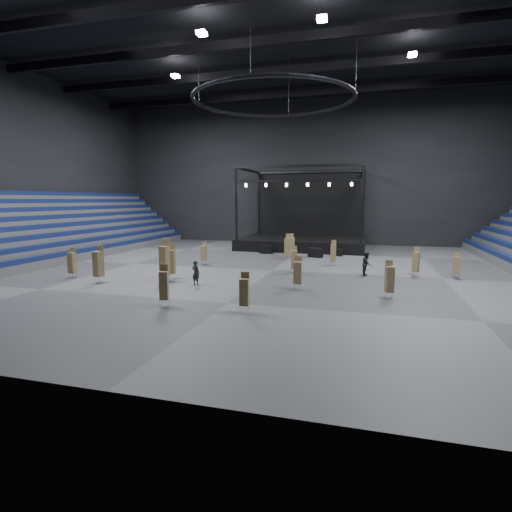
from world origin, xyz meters
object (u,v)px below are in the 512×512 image
(flight_case_left, at_px, (266,249))
(chair_stack_1, at_px, (457,265))
(chair_stack_12, at_px, (244,291))
(chair_stack_15, at_px, (389,279))
(chair_stack_6, at_px, (416,262))
(flight_case_mid, at_px, (315,253))
(chair_stack_2, at_px, (333,253))
(flight_case_right, at_px, (337,252))
(chair_stack_3, at_px, (204,253))
(chair_stack_9, at_px, (164,285))
(chair_stack_0, at_px, (172,261))
(chair_stack_7, at_px, (165,260))
(man_center, at_px, (196,273))
(chair_stack_5, at_px, (294,259))
(chair_stack_13, at_px, (72,262))
(chair_stack_4, at_px, (292,245))
(chair_stack_10, at_px, (288,246))
(chair_stack_8, at_px, (98,263))
(stage, at_px, (304,235))
(crew_member, at_px, (367,264))
(chair_stack_11, at_px, (298,272))

(flight_case_left, bearing_deg, chair_stack_1, -29.68)
(chair_stack_12, height_order, chair_stack_15, chair_stack_15)
(chair_stack_6, bearing_deg, chair_stack_1, 23.76)
(flight_case_mid, height_order, chair_stack_2, chair_stack_2)
(flight_case_right, xyz_separation_m, chair_stack_6, (6.36, -9.41, 0.75))
(chair_stack_2, distance_m, chair_stack_3, 11.12)
(flight_case_left, bearing_deg, chair_stack_9, -90.19)
(chair_stack_0, bearing_deg, chair_stack_9, -77.49)
(flight_case_mid, bearing_deg, chair_stack_7, -119.84)
(man_center, bearing_deg, chair_stack_0, -13.71)
(chair_stack_5, relative_size, chair_stack_13, 0.95)
(flight_case_left, relative_size, chair_stack_15, 0.60)
(chair_stack_1, height_order, chair_stack_5, chair_stack_5)
(chair_stack_4, height_order, chair_stack_13, chair_stack_4)
(flight_case_mid, distance_m, chair_stack_7, 16.90)
(chair_stack_10, xyz_separation_m, chair_stack_13, (-13.20, -12.66, -0.14))
(chair_stack_9, bearing_deg, chair_stack_1, 18.63)
(chair_stack_8, bearing_deg, chair_stack_7, 32.81)
(stage, height_order, chair_stack_3, stage)
(flight_case_right, xyz_separation_m, chair_stack_5, (-2.45, -10.53, 0.75))
(flight_case_right, distance_m, chair_stack_9, 23.03)
(chair_stack_4, relative_size, chair_stack_5, 1.12)
(chair_stack_0, bearing_deg, man_center, -41.76)
(chair_stack_1, relative_size, chair_stack_4, 0.79)
(flight_case_left, relative_size, chair_stack_9, 0.59)
(chair_stack_0, bearing_deg, chair_stack_12, -53.93)
(chair_stack_0, relative_size, chair_stack_1, 1.33)
(chair_stack_5, bearing_deg, stage, 83.04)
(chair_stack_5, relative_size, man_center, 1.29)
(chair_stack_3, height_order, chair_stack_6, chair_stack_6)
(chair_stack_2, bearing_deg, flight_case_left, 143.46)
(man_center, relative_size, crew_member, 0.92)
(chair_stack_0, bearing_deg, chair_stack_15, -19.00)
(chair_stack_10, bearing_deg, crew_member, -32.34)
(stage, distance_m, chair_stack_2, 13.35)
(chair_stack_2, bearing_deg, man_center, -125.52)
(stage, relative_size, man_center, 8.69)
(flight_case_mid, xyz_separation_m, chair_stack_1, (11.00, -7.92, 0.54))
(stage, bearing_deg, chair_stack_9, -96.09)
(flight_case_mid, distance_m, chair_stack_5, 9.02)
(flight_case_mid, height_order, chair_stack_13, chair_stack_13)
(chair_stack_3, xyz_separation_m, chair_stack_7, (0.40, -7.71, 0.47))
(flight_case_left, bearing_deg, flight_case_mid, -14.58)
(flight_case_mid, height_order, man_center, man_center)
(flight_case_mid, distance_m, crew_member, 9.81)
(flight_case_mid, distance_m, chair_stack_9, 20.99)
(chair_stack_0, distance_m, chair_stack_4, 13.92)
(chair_stack_5, xyz_separation_m, crew_member, (5.35, 0.47, -0.23))
(stage, distance_m, chair_stack_11, 22.76)
(stage, distance_m, chair_stack_13, 26.56)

